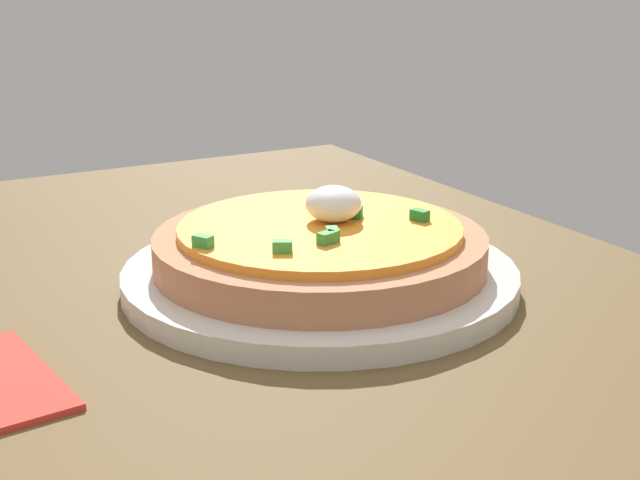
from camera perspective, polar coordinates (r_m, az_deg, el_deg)
dining_table at (r=60.84cm, az=-8.21°, el=-6.66°), size 94.37×74.98×2.83cm
plate at (r=66.57cm, az=-0.00°, el=-2.28°), size 28.56×28.56×1.55cm
pizza at (r=65.82cm, az=0.02°, el=-0.35°), size 23.97×23.97×5.74cm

